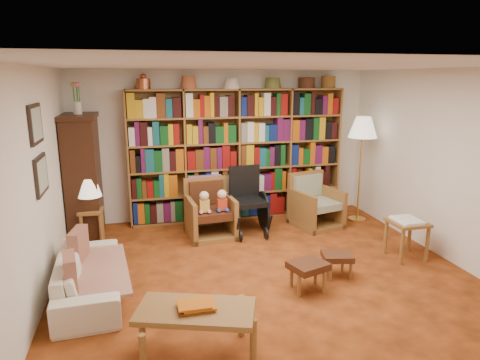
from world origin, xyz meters
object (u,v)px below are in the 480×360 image
object	(u,v)px
armchair_leather	(210,212)
floor_lamp	(363,132)
side_table_lamp	(92,220)
wheelchair	(246,202)
sofa	(89,276)
footstool_a	(308,268)
side_table_papers	(407,227)
armchair_sage	(314,205)
coffee_table	(196,315)
footstool_b	(337,258)

from	to	relation	value
armchair_leather	floor_lamp	bearing A→B (deg)	1.53
side_table_lamp	wheelchair	xyz separation A→B (m)	(2.32, -0.01, 0.10)
sofa	side_table_lamp	size ratio (longest dim) A/B	3.17
sofa	armchair_leather	distance (m)	2.28
sofa	footstool_a	xyz separation A→B (m)	(2.41, -0.46, 0.04)
side_table_papers	footstool_a	size ratio (longest dim) A/B	1.13
armchair_sage	coffee_table	bearing A→B (deg)	-128.63
wheelchair	footstool_b	world-z (taller)	wheelchair
footstool_b	side_table_lamp	bearing A→B (deg)	148.58
armchair_sage	side_table_lamp	bearing A→B (deg)	-179.42
armchair_leather	armchair_sage	world-z (taller)	armchair_leather
wheelchair	footstool_a	bearing A→B (deg)	-84.73
coffee_table	sofa	bearing A→B (deg)	126.90
sofa	coffee_table	world-z (taller)	coffee_table
floor_lamp	side_table_papers	size ratio (longest dim) A/B	3.20
sofa	armchair_leather	bearing A→B (deg)	-48.58
side_table_lamp	footstool_b	size ratio (longest dim) A/B	1.28
wheelchair	coffee_table	world-z (taller)	wheelchair
floor_lamp	armchair_leather	bearing A→B (deg)	-178.47
side_table_lamp	armchair_leather	world-z (taller)	armchair_leather
wheelchair	coffee_table	xyz separation A→B (m)	(-1.21, -2.93, -0.07)
sofa	floor_lamp	bearing A→B (deg)	-71.28
wheelchair	side_table_papers	world-z (taller)	wheelchair
side_table_lamp	footstool_a	bearing A→B (deg)	-39.47
armchair_sage	side_table_papers	distance (m)	1.70
side_table_papers	footstool_b	xyz separation A→B (m)	(-1.15, -0.30, -0.19)
floor_lamp	side_table_papers	distance (m)	1.92
side_table_lamp	footstool_a	size ratio (longest dim) A/B	1.07
sofa	armchair_sage	distance (m)	3.76
sofa	coffee_table	distance (m)	1.68
floor_lamp	footstool_a	size ratio (longest dim) A/B	3.61
wheelchair	floor_lamp	distance (m)	2.24
coffee_table	wheelchair	bearing A→B (deg)	67.54
sofa	footstool_a	bearing A→B (deg)	-103.70
armchair_sage	coffee_table	xyz separation A→B (m)	(-2.38, -2.98, 0.07)
armchair_sage	footstool_a	distance (m)	2.32
floor_lamp	side_table_papers	xyz separation A→B (m)	(-0.15, -1.58, -1.09)
footstool_a	sofa	bearing A→B (deg)	169.15
sofa	floor_lamp	size ratio (longest dim) A/B	0.94
armchair_leather	footstool_a	bearing A→B (deg)	-69.20
armchair_leather	floor_lamp	distance (m)	2.81
side_table_lamp	coffee_table	size ratio (longest dim) A/B	0.47
wheelchair	side_table_papers	size ratio (longest dim) A/B	1.87
armchair_leather	armchair_sage	size ratio (longest dim) A/B	1.01
armchair_leather	floor_lamp	xyz separation A→B (m)	(2.56, 0.07, 1.16)
armchair_sage	footstool_b	bearing A→B (deg)	-105.04
coffee_table	footstool_b	bearing A→B (deg)	30.76
footstool_a	coffee_table	world-z (taller)	coffee_table
armchair_leather	wheelchair	size ratio (longest dim) A/B	0.85
side_table_lamp	armchair_leather	size ratio (longest dim) A/B	0.59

